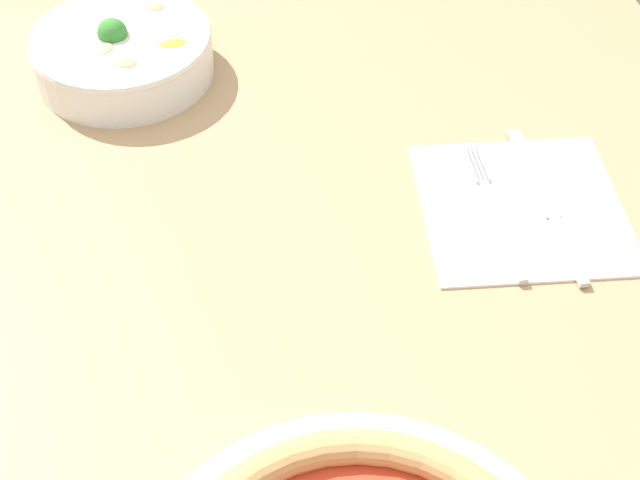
# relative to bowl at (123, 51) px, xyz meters

# --- Properties ---
(dining_table) EXTENTS (1.00, 1.05, 0.75)m
(dining_table) POSITION_rel_bowl_xyz_m (0.12, -0.33, -0.14)
(dining_table) COLOR tan
(dining_table) RESTS_ON ground_plane
(bowl) EXTENTS (0.20, 0.20, 0.07)m
(bowl) POSITION_rel_bowl_xyz_m (0.00, 0.00, 0.00)
(bowl) COLOR white
(bowl) RESTS_ON dining_table
(napkin) EXTENTS (0.21, 0.21, 0.00)m
(napkin) POSITION_rel_bowl_xyz_m (0.36, -0.29, -0.03)
(napkin) COLOR white
(napkin) RESTS_ON dining_table
(fork) EXTENTS (0.02, 0.18, 0.00)m
(fork) POSITION_rel_bowl_xyz_m (0.33, -0.29, -0.02)
(fork) COLOR silver
(fork) RESTS_ON napkin
(knife) EXTENTS (0.02, 0.21, 0.01)m
(knife) POSITION_rel_bowl_xyz_m (0.38, -0.30, -0.03)
(knife) COLOR silver
(knife) RESTS_ON napkin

